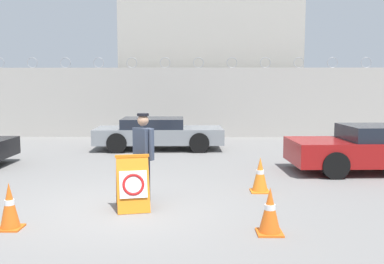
{
  "coord_description": "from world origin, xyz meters",
  "views": [
    {
      "loc": [
        1.38,
        -7.82,
        2.27
      ],
      "look_at": [
        1.27,
        2.3,
        1.17
      ],
      "focal_mm": 40.0,
      "sensor_mm": 36.0,
      "label": 1
    }
  ],
  "objects_px": {
    "barricade_sign": "(133,182)",
    "security_guard": "(144,152)",
    "traffic_cone_near": "(10,206)",
    "traffic_cone_mid": "(260,175)",
    "parked_car_rear_sedan": "(158,133)",
    "traffic_cone_far": "(270,211)",
    "parked_car_far_side": "(379,148)"
  },
  "relations": [
    {
      "from": "traffic_cone_near",
      "to": "traffic_cone_mid",
      "type": "bearing_deg",
      "value": 29.33
    },
    {
      "from": "traffic_cone_far",
      "to": "parked_car_far_side",
      "type": "bearing_deg",
      "value": 52.52
    },
    {
      "from": "barricade_sign",
      "to": "parked_car_far_side",
      "type": "xyz_separation_m",
      "value": [
        5.99,
        3.51,
        0.13
      ]
    },
    {
      "from": "barricade_sign",
      "to": "traffic_cone_near",
      "type": "bearing_deg",
      "value": -160.38
    },
    {
      "from": "barricade_sign",
      "to": "security_guard",
      "type": "relative_size",
      "value": 0.59
    },
    {
      "from": "barricade_sign",
      "to": "security_guard",
      "type": "distance_m",
      "value": 0.8
    },
    {
      "from": "traffic_cone_mid",
      "to": "parked_car_far_side",
      "type": "bearing_deg",
      "value": 32.52
    },
    {
      "from": "traffic_cone_far",
      "to": "parked_car_far_side",
      "type": "relative_size",
      "value": 0.16
    },
    {
      "from": "barricade_sign",
      "to": "security_guard",
      "type": "height_order",
      "value": "security_guard"
    },
    {
      "from": "traffic_cone_mid",
      "to": "traffic_cone_far",
      "type": "bearing_deg",
      "value": -95.16
    },
    {
      "from": "barricade_sign",
      "to": "parked_car_rear_sedan",
      "type": "relative_size",
      "value": 0.22
    },
    {
      "from": "parked_car_rear_sedan",
      "to": "traffic_cone_far",
      "type": "bearing_deg",
      "value": -76.07
    },
    {
      "from": "traffic_cone_near",
      "to": "traffic_cone_far",
      "type": "distance_m",
      "value": 4.1
    },
    {
      "from": "security_guard",
      "to": "traffic_cone_near",
      "type": "relative_size",
      "value": 2.3
    },
    {
      "from": "traffic_cone_near",
      "to": "traffic_cone_mid",
      "type": "distance_m",
      "value": 4.97
    },
    {
      "from": "traffic_cone_mid",
      "to": "traffic_cone_far",
      "type": "xyz_separation_m",
      "value": [
        -0.24,
        -2.61,
        -0.01
      ]
    },
    {
      "from": "barricade_sign",
      "to": "parked_car_far_side",
      "type": "bearing_deg",
      "value": 17.9
    },
    {
      "from": "traffic_cone_near",
      "to": "traffic_cone_mid",
      "type": "relative_size",
      "value": 1.0
    },
    {
      "from": "parked_car_rear_sedan",
      "to": "barricade_sign",
      "type": "bearing_deg",
      "value": -90.44
    },
    {
      "from": "security_guard",
      "to": "parked_car_far_side",
      "type": "xyz_separation_m",
      "value": [
        5.86,
        2.87,
        -0.33
      ]
    },
    {
      "from": "barricade_sign",
      "to": "traffic_cone_near",
      "type": "height_order",
      "value": "barricade_sign"
    },
    {
      "from": "traffic_cone_far",
      "to": "parked_car_far_side",
      "type": "height_order",
      "value": "parked_car_far_side"
    },
    {
      "from": "traffic_cone_mid",
      "to": "parked_car_rear_sedan",
      "type": "xyz_separation_m",
      "value": [
        -2.74,
        6.18,
        0.21
      ]
    },
    {
      "from": "traffic_cone_near",
      "to": "traffic_cone_far",
      "type": "bearing_deg",
      "value": -2.44
    },
    {
      "from": "traffic_cone_near",
      "to": "parked_car_rear_sedan",
      "type": "xyz_separation_m",
      "value": [
        1.59,
        8.61,
        0.21
      ]
    },
    {
      "from": "traffic_cone_far",
      "to": "traffic_cone_near",
      "type": "bearing_deg",
      "value": 177.56
    },
    {
      "from": "traffic_cone_near",
      "to": "barricade_sign",
      "type": "bearing_deg",
      "value": 32.09
    },
    {
      "from": "traffic_cone_near",
      "to": "parked_car_far_side",
      "type": "distance_m",
      "value": 9.06
    },
    {
      "from": "traffic_cone_far",
      "to": "parked_car_far_side",
      "type": "distance_m",
      "value": 6.07
    },
    {
      "from": "security_guard",
      "to": "parked_car_rear_sedan",
      "type": "relative_size",
      "value": 0.38
    },
    {
      "from": "barricade_sign",
      "to": "traffic_cone_far",
      "type": "height_order",
      "value": "barricade_sign"
    },
    {
      "from": "barricade_sign",
      "to": "traffic_cone_far",
      "type": "distance_m",
      "value": 2.65
    }
  ]
}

